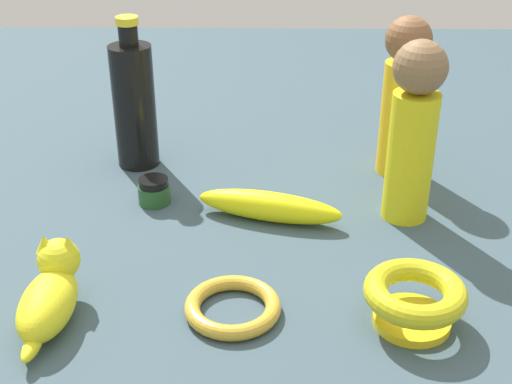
% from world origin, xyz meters
% --- Properties ---
extents(ground, '(2.00, 2.00, 0.00)m').
position_xyz_m(ground, '(0.00, 0.00, 0.00)').
color(ground, '#384C56').
extents(nail_polish_jar, '(0.04, 0.04, 0.04)m').
position_xyz_m(nail_polish_jar, '(-0.09, -0.14, 0.02)').
color(nail_polish_jar, '#255325').
rests_on(nail_polish_jar, ground).
extents(banana, '(0.09, 0.20, 0.04)m').
position_xyz_m(banana, '(-0.04, 0.02, 0.02)').
color(banana, yellow).
rests_on(banana, ground).
extents(cat_figurine, '(0.15, 0.06, 0.08)m').
position_xyz_m(cat_figurine, '(0.17, -0.22, 0.03)').
color(cat_figurine, yellow).
rests_on(cat_figurine, ground).
extents(bowl, '(0.11, 0.11, 0.05)m').
position_xyz_m(bowl, '(0.18, 0.17, 0.03)').
color(bowl, yellow).
rests_on(bowl, ground).
extents(person_figure_adult, '(0.08, 0.08, 0.24)m').
position_xyz_m(person_figure_adult, '(-0.19, 0.21, 0.12)').
color(person_figure_adult, yellow).
rests_on(person_figure_adult, ground).
extents(bangle, '(0.11, 0.11, 0.02)m').
position_xyz_m(bangle, '(0.16, -0.02, 0.01)').
color(bangle, gold).
rests_on(bangle, ground).
extents(person_figure_child, '(0.07, 0.07, 0.24)m').
position_xyz_m(person_figure_child, '(-0.05, 0.20, 0.13)').
color(person_figure_child, yellow).
rests_on(person_figure_child, ground).
extents(bottle_tall, '(0.06, 0.06, 0.23)m').
position_xyz_m(bottle_tall, '(-0.21, -0.19, 0.10)').
color(bottle_tall, black).
rests_on(bottle_tall, ground).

